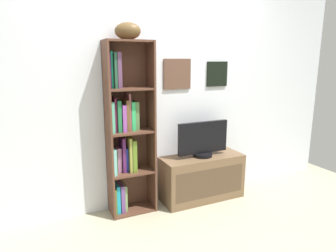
# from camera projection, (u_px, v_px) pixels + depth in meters

# --- Properties ---
(back_wall) EXTENTS (4.80, 0.08, 2.38)m
(back_wall) POSITION_uv_depth(u_px,v_px,m) (158.00, 96.00, 3.20)
(back_wall) COLOR silver
(back_wall) RESTS_ON ground
(bookshelf) EXTENTS (0.47, 0.26, 1.76)m
(bookshelf) POSITION_uv_depth(u_px,v_px,m) (125.00, 133.00, 2.99)
(bookshelf) COLOR #543324
(bookshelf) RESTS_ON ground
(football) EXTENTS (0.29, 0.26, 0.16)m
(football) POSITION_uv_depth(u_px,v_px,m) (128.00, 31.00, 2.77)
(football) COLOR brown
(football) RESTS_ON bookshelf
(tv_stand) EXTENTS (0.95, 0.36, 0.51)m
(tv_stand) POSITION_uv_depth(u_px,v_px,m) (202.00, 177.00, 3.40)
(tv_stand) COLOR brown
(tv_stand) RESTS_ON ground
(television) EXTENTS (0.61, 0.22, 0.40)m
(television) POSITION_uv_depth(u_px,v_px,m) (203.00, 140.00, 3.30)
(television) COLOR black
(television) RESTS_ON tv_stand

